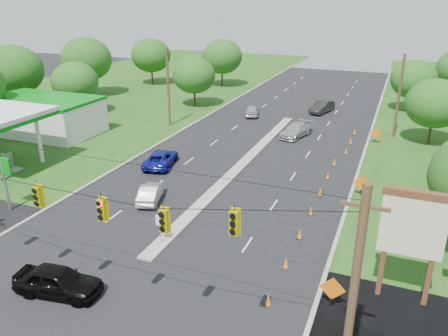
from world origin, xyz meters
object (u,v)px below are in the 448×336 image
at_px(pylon_sign, 419,230).
at_px(gas_station, 34,115).
at_px(black_sedan, 58,281).
at_px(white_sedan, 151,193).
at_px(blue_pickup, 161,158).

bearing_deg(pylon_sign, gas_station, 159.69).
height_order(black_sedan, white_sedan, black_sedan).
relative_size(pylon_sign, white_sedan, 1.57).
bearing_deg(blue_pickup, white_sedan, 100.85).
height_order(pylon_sign, blue_pickup, pylon_sign).
bearing_deg(blue_pickup, black_sedan, 90.34).
bearing_deg(white_sedan, blue_pickup, -83.66).
height_order(gas_station, black_sedan, gas_station).
distance_m(gas_station, blue_pickup, 17.03).
bearing_deg(gas_station, blue_pickup, -7.60).
bearing_deg(gas_station, white_sedan, -24.36).
relative_size(pylon_sign, black_sedan, 1.33).
height_order(gas_station, pylon_sign, pylon_sign).
relative_size(pylon_sign, blue_pickup, 1.23).
bearing_deg(black_sedan, white_sedan, -1.65).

